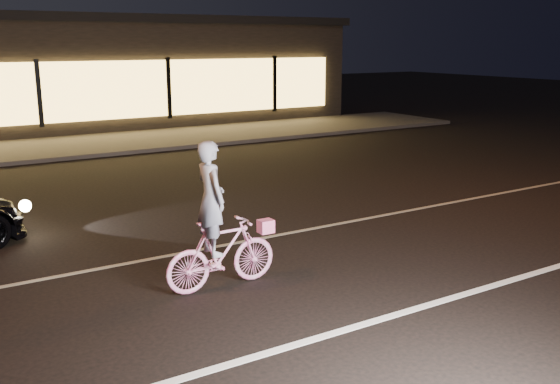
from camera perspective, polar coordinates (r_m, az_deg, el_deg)
ground at (r=8.55m, az=-0.36°, el=-8.78°), size 90.00×90.00×0.00m
lane_stripe_near at (r=7.42m, az=5.85°, el=-12.46°), size 60.00×0.12×0.01m
lane_stripe_far at (r=10.20m, az=-6.26°, el=-5.06°), size 60.00×0.10×0.01m
sidewalk at (r=20.42m, az=-19.82°, el=3.81°), size 30.00×4.00×0.12m
storefront at (r=26.06m, az=-23.07°, el=10.13°), size 25.40×8.42×4.20m
cyclist at (r=8.36m, az=-5.62°, el=-4.12°), size 1.61×0.55×2.02m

